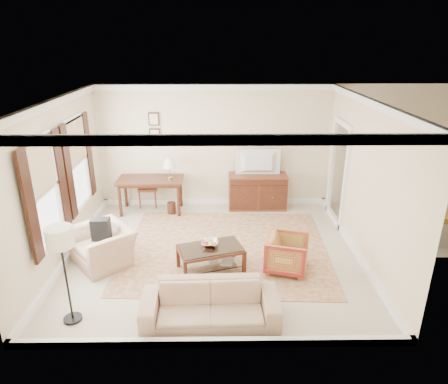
{
  "coord_description": "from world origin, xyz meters",
  "views": [
    {
      "loc": [
        0.11,
        -6.71,
        3.87
      ],
      "look_at": [
        0.2,
        0.3,
        1.15
      ],
      "focal_mm": 32.0,
      "sensor_mm": 36.0,
      "label": 1
    }
  ],
  "objects_px": {
    "writing_desk": "(150,183)",
    "sideboard": "(257,191)",
    "striped_armchair": "(287,252)",
    "club_armchair": "(102,240)",
    "tv": "(259,155)",
    "coffee_table": "(211,253)",
    "sofa": "(210,299)"
  },
  "relations": [
    {
      "from": "writing_desk",
      "to": "sideboard",
      "type": "distance_m",
      "value": 2.54
    },
    {
      "from": "striped_armchair",
      "to": "club_armchair",
      "type": "distance_m",
      "value": 3.31
    },
    {
      "from": "writing_desk",
      "to": "tv",
      "type": "height_order",
      "value": "tv"
    },
    {
      "from": "tv",
      "to": "club_armchair",
      "type": "xyz_separation_m",
      "value": [
        -3.03,
        -2.48,
        -0.88
      ]
    },
    {
      "from": "sideboard",
      "to": "club_armchair",
      "type": "distance_m",
      "value": 3.93
    },
    {
      "from": "writing_desk",
      "to": "coffee_table",
      "type": "bearing_deg",
      "value": -61.17
    },
    {
      "from": "sideboard",
      "to": "coffee_table",
      "type": "height_order",
      "value": "sideboard"
    },
    {
      "from": "writing_desk",
      "to": "sofa",
      "type": "xyz_separation_m",
      "value": [
        1.46,
        -3.98,
        -0.32
      ]
    },
    {
      "from": "striped_armchair",
      "to": "sofa",
      "type": "height_order",
      "value": "sofa"
    },
    {
      "from": "tv",
      "to": "club_armchair",
      "type": "bearing_deg",
      "value": 39.33
    },
    {
      "from": "sideboard",
      "to": "tv",
      "type": "height_order",
      "value": "tv"
    },
    {
      "from": "striped_armchair",
      "to": "coffee_table",
      "type": "bearing_deg",
      "value": 105.7
    },
    {
      "from": "writing_desk",
      "to": "tv",
      "type": "bearing_deg",
      "value": 3.66
    },
    {
      "from": "tv",
      "to": "sofa",
      "type": "xyz_separation_m",
      "value": [
        -1.05,
        -4.14,
        -0.96
      ]
    },
    {
      "from": "writing_desk",
      "to": "coffee_table",
      "type": "distance_m",
      "value": 3.01
    },
    {
      "from": "sideboard",
      "to": "sofa",
      "type": "xyz_separation_m",
      "value": [
        -1.05,
        -4.16,
        -0.04
      ]
    },
    {
      "from": "writing_desk",
      "to": "sofa",
      "type": "relative_size",
      "value": 0.76
    },
    {
      "from": "coffee_table",
      "to": "club_armchair",
      "type": "bearing_deg",
      "value": 171.32
    },
    {
      "from": "writing_desk",
      "to": "sideboard",
      "type": "height_order",
      "value": "sideboard"
    },
    {
      "from": "writing_desk",
      "to": "tv",
      "type": "relative_size",
      "value": 1.5
    },
    {
      "from": "striped_armchair",
      "to": "club_armchair",
      "type": "bearing_deg",
      "value": 100.36
    },
    {
      "from": "sideboard",
      "to": "coffee_table",
      "type": "distance_m",
      "value": 3.0
    },
    {
      "from": "striped_armchair",
      "to": "club_armchair",
      "type": "xyz_separation_m",
      "value": [
        -3.3,
        0.29,
        0.1
      ]
    },
    {
      "from": "club_armchair",
      "to": "striped_armchair",
      "type": "bearing_deg",
      "value": 44.95
    },
    {
      "from": "writing_desk",
      "to": "sofa",
      "type": "bearing_deg",
      "value": -69.81
    },
    {
      "from": "sideboard",
      "to": "writing_desk",
      "type": "bearing_deg",
      "value": -175.89
    },
    {
      "from": "coffee_table",
      "to": "striped_armchair",
      "type": "relative_size",
      "value": 1.73
    },
    {
      "from": "striped_armchair",
      "to": "club_armchair",
      "type": "height_order",
      "value": "club_armchair"
    },
    {
      "from": "writing_desk",
      "to": "club_armchair",
      "type": "distance_m",
      "value": 2.39
    },
    {
      "from": "sideboard",
      "to": "tv",
      "type": "xyz_separation_m",
      "value": [
        0.0,
        -0.02,
        0.92
      ]
    },
    {
      "from": "coffee_table",
      "to": "sideboard",
      "type": "bearing_deg",
      "value": 69.02
    },
    {
      "from": "writing_desk",
      "to": "club_armchair",
      "type": "bearing_deg",
      "value": -102.46
    }
  ]
}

